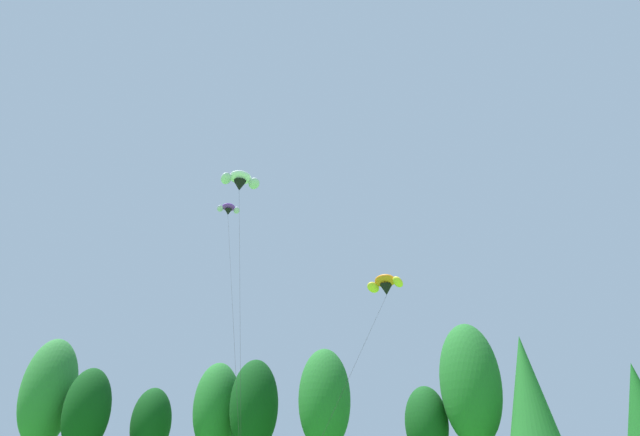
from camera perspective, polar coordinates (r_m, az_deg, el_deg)
treeline_tree_a at (r=68.02m, az=-27.86°, el=-16.64°), size 5.82×5.82×14.89m
treeline_tree_b at (r=64.04m, az=-24.42°, el=-18.88°), size 4.86×4.86×11.34m
treeline_tree_c at (r=63.87m, az=-18.22°, el=-20.79°), size 4.37×4.37×9.51m
treeline_tree_d at (r=60.16m, az=-11.37°, el=-19.89°), size 5.02×5.02×11.92m
treeline_tree_e at (r=56.83m, az=-7.32°, el=-19.94°), size 4.99×4.99×11.80m
treeline_tree_f at (r=53.95m, az=0.50°, el=-19.43°), size 5.16×5.16×12.46m
treeline_tree_g at (r=54.27m, az=11.73°, el=-21.38°), size 4.16×4.16×8.73m
treeline_tree_h at (r=52.92m, az=16.31°, el=-17.17°), size 5.66×5.66×14.28m
treeline_tree_i at (r=50.71m, az=21.99°, el=-17.13°), size 4.32×4.32×12.36m
parafoil_kite_high_white at (r=47.15m, az=-8.84°, el=4.06°), size 8.40×12.57×24.75m
parafoil_kite_mid_orange at (r=36.51m, az=7.27°, el=-7.34°), size 4.51×9.20×12.37m
parafoil_kite_far_purple at (r=49.97m, az=-10.11°, el=0.92°), size 10.24×14.94×23.26m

